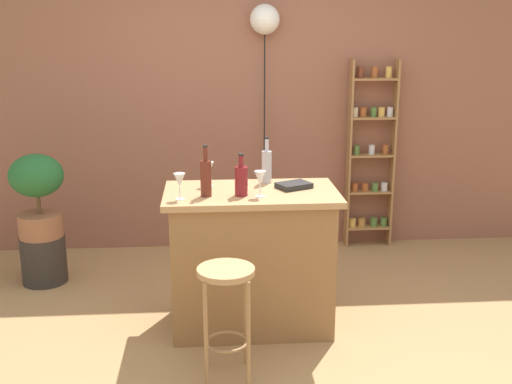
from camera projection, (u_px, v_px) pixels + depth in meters
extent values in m
plane|color=#A37A4C|center=(255.00, 345.00, 4.02)|extent=(12.00, 12.00, 0.00)
cube|color=#8C5642|center=(238.00, 92.00, 5.54)|extent=(6.40, 0.10, 2.80)
cube|color=olive|center=(251.00, 262.00, 4.20)|extent=(1.03, 0.59, 0.90)
cube|color=tan|center=(251.00, 194.00, 4.07)|extent=(1.12, 0.64, 0.04)
cylinder|color=#997047|center=(206.00, 336.00, 3.48)|extent=(0.02, 0.02, 0.63)
cylinder|color=#997047|center=(248.00, 334.00, 3.50)|extent=(0.02, 0.02, 0.63)
cylinder|color=#997047|center=(206.00, 317.00, 3.71)|extent=(0.02, 0.02, 0.63)
cylinder|color=#997047|center=(246.00, 316.00, 3.73)|extent=(0.02, 0.02, 0.63)
torus|color=#997047|center=(227.00, 342.00, 3.63)|extent=(0.25, 0.25, 0.02)
cylinder|color=tan|center=(226.00, 271.00, 3.52)|extent=(0.33, 0.33, 0.03)
cube|color=#9E7042|center=(349.00, 156.00, 5.62)|extent=(0.02, 0.13, 1.68)
cube|color=#9E7042|center=(393.00, 155.00, 5.65)|extent=(0.02, 0.13, 1.68)
cube|color=#9E7042|center=(367.00, 227.00, 5.81)|extent=(0.38, 0.13, 0.02)
cylinder|color=gold|center=(352.00, 223.00, 5.78)|extent=(0.06, 0.06, 0.08)
cylinder|color=#AD7A38|center=(362.00, 222.00, 5.79)|extent=(0.06, 0.06, 0.08)
cylinder|color=#4C7033|center=(374.00, 222.00, 5.80)|extent=(0.06, 0.06, 0.08)
cylinder|color=#4C7033|center=(384.00, 222.00, 5.81)|extent=(0.06, 0.06, 0.08)
cube|color=#9E7042|center=(369.00, 192.00, 5.72)|extent=(0.38, 0.13, 0.02)
cylinder|color=#994C23|center=(355.00, 187.00, 5.70)|extent=(0.06, 0.06, 0.07)
cylinder|color=#994C23|center=(365.00, 187.00, 5.70)|extent=(0.06, 0.06, 0.07)
cylinder|color=#4C7033|center=(375.00, 187.00, 5.71)|extent=(0.06, 0.06, 0.07)
cylinder|color=silver|center=(384.00, 187.00, 5.72)|extent=(0.06, 0.06, 0.07)
cube|color=#9E7042|center=(371.00, 155.00, 5.64)|extent=(0.38, 0.13, 0.02)
cylinder|color=#4C7033|center=(357.00, 150.00, 5.61)|extent=(0.05, 0.05, 0.08)
cylinder|color=silver|center=(372.00, 150.00, 5.63)|extent=(0.05, 0.05, 0.08)
cylinder|color=#994C23|center=(386.00, 150.00, 5.63)|extent=(0.05, 0.05, 0.08)
cube|color=#9E7042|center=(373.00, 118.00, 5.55)|extent=(0.38, 0.13, 0.02)
cylinder|color=beige|center=(355.00, 112.00, 5.52)|extent=(0.06, 0.06, 0.08)
cylinder|color=#994C23|center=(363.00, 112.00, 5.53)|extent=(0.06, 0.06, 0.08)
cylinder|color=#4C7033|center=(374.00, 112.00, 5.54)|extent=(0.06, 0.06, 0.08)
cylinder|color=gold|center=(381.00, 112.00, 5.54)|extent=(0.06, 0.06, 0.08)
cylinder|color=silver|center=(390.00, 112.00, 5.55)|extent=(0.06, 0.06, 0.08)
cube|color=#9E7042|center=(374.00, 79.00, 5.46)|extent=(0.38, 0.13, 0.02)
cylinder|color=brown|center=(360.00, 72.00, 5.44)|extent=(0.06, 0.06, 0.10)
cylinder|color=#994C23|center=(375.00, 72.00, 5.45)|extent=(0.06, 0.06, 0.10)
cylinder|color=gold|center=(389.00, 72.00, 5.46)|extent=(0.06, 0.06, 0.10)
cylinder|color=#2D2823|center=(44.00, 259.00, 4.97)|extent=(0.35, 0.35, 0.38)
cylinder|color=#935B3D|center=(41.00, 225.00, 4.89)|extent=(0.34, 0.34, 0.18)
cylinder|color=brown|center=(39.00, 204.00, 4.85)|extent=(0.03, 0.03, 0.16)
ellipsoid|color=#23602D|center=(36.00, 175.00, 4.79)|extent=(0.41, 0.37, 0.33)
cylinder|color=maroon|center=(241.00, 181.00, 3.94)|extent=(0.08, 0.08, 0.18)
cylinder|color=maroon|center=(241.00, 161.00, 3.91)|extent=(0.03, 0.03, 0.07)
cylinder|color=black|center=(241.00, 155.00, 3.90)|extent=(0.03, 0.03, 0.01)
cylinder|color=#5B2319|center=(206.00, 179.00, 3.92)|extent=(0.07, 0.07, 0.22)
cylinder|color=#5B2319|center=(205.00, 154.00, 3.88)|extent=(0.03, 0.03, 0.09)
cylinder|color=black|center=(205.00, 146.00, 3.87)|extent=(0.03, 0.03, 0.01)
cylinder|color=#B2B2B7|center=(267.00, 167.00, 4.26)|extent=(0.07, 0.07, 0.22)
cylinder|color=#B2B2B7|center=(267.00, 145.00, 4.22)|extent=(0.03, 0.03, 0.08)
cylinder|color=black|center=(267.00, 138.00, 4.21)|extent=(0.03, 0.03, 0.01)
cylinder|color=silver|center=(180.00, 199.00, 3.88)|extent=(0.06, 0.06, 0.00)
cylinder|color=silver|center=(180.00, 193.00, 3.87)|extent=(0.01, 0.01, 0.07)
cone|color=silver|center=(179.00, 180.00, 3.85)|extent=(0.07, 0.07, 0.08)
cylinder|color=silver|center=(209.00, 186.00, 4.19)|extent=(0.06, 0.06, 0.00)
cylinder|color=silver|center=(209.00, 180.00, 4.18)|extent=(0.01, 0.01, 0.07)
cone|color=silver|center=(208.00, 168.00, 4.16)|extent=(0.07, 0.07, 0.08)
cylinder|color=silver|center=(260.00, 196.00, 3.94)|extent=(0.06, 0.06, 0.00)
cylinder|color=silver|center=(260.00, 190.00, 3.93)|extent=(0.01, 0.01, 0.07)
cone|color=silver|center=(260.00, 178.00, 3.91)|extent=(0.07, 0.07, 0.08)
cube|color=black|center=(294.00, 185.00, 4.14)|extent=(0.25, 0.23, 0.03)
cylinder|color=black|center=(264.00, 138.00, 5.55)|extent=(0.01, 0.01, 2.01)
sphere|color=white|center=(265.00, 19.00, 5.29)|extent=(0.25, 0.25, 0.25)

